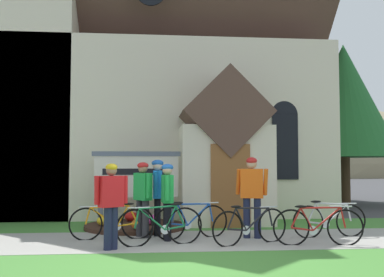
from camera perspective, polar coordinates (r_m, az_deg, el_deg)
ground at (r=11.61m, az=-2.17°, el=-11.17°), size 140.00×140.00×0.00m
sidewalk_slab at (r=9.51m, az=-5.48°, el=-12.85°), size 32.00×2.55×0.01m
grass_verge at (r=7.24m, az=-5.50°, el=-15.88°), size 32.00×2.08×0.01m
church_lawn at (r=11.80m, az=-5.46°, el=-11.01°), size 24.00×2.07×0.01m
church_building at (r=17.54m, az=-6.86°, el=8.42°), size 11.74×11.58×14.03m
church_sign at (r=11.61m, az=-7.11°, el=-4.84°), size 2.27×0.14×1.92m
flower_bed at (r=11.35m, az=-7.28°, el=-10.93°), size 2.51×2.51×0.34m
bicycle_black at (r=10.34m, az=17.12°, el=-9.91°), size 1.72×0.21×0.82m
bicycle_blue at (r=9.10m, az=7.43°, el=-10.97°), size 1.65×0.72×0.80m
bicycle_silver at (r=8.93m, az=-4.04°, el=-11.02°), size 1.71×0.47×0.83m
bicycle_red at (r=9.24m, az=15.75°, el=-10.71°), size 1.77×0.22×0.80m
bicycle_orange at (r=9.72m, az=-0.08°, el=-10.49°), size 1.64×0.58×0.81m
bicycle_white at (r=9.73m, az=-10.13°, el=-10.47°), size 1.78×0.17×0.79m
cyclist_in_red_jersey at (r=10.06m, az=-4.42°, el=-6.69°), size 0.27×0.73×1.69m
cyclist_in_green_jersey at (r=9.39m, az=-3.17°, el=-7.35°), size 0.28×0.69×1.59m
cyclist_in_white_jersey at (r=9.86m, az=-6.30°, el=-6.99°), size 0.42×0.62×1.63m
cyclist_in_yellow_jersey at (r=9.76m, az=7.65°, el=-6.55°), size 0.64×0.45×1.74m
cyclist_in_orange_jersey at (r=8.50m, az=-10.27°, el=-7.69°), size 0.60×0.40×1.60m
roadside_conifer at (r=19.23m, az=18.82°, el=4.60°), size 4.24×4.24×6.51m
distant_hill at (r=73.93m, az=-0.92°, el=-4.62°), size 107.45×51.95×25.68m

